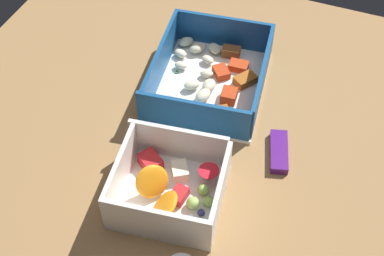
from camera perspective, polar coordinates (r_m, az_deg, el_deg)
name	(u,v)px	position (r cm, az deg, el deg)	size (l,w,h in cm)	color
table_surface	(186,150)	(74.87, -0.63, -2.37)	(80.00, 80.00, 2.00)	#9E7547
pasta_container	(211,77)	(80.80, 2.05, 5.60)	(21.78, 18.77, 6.26)	white
fruit_bowl	(171,187)	(67.16, -2.32, -6.48)	(14.75, 15.24, 6.40)	white
candy_bar	(279,152)	(73.61, 9.45, -2.56)	(7.00, 2.40, 1.20)	#51197A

